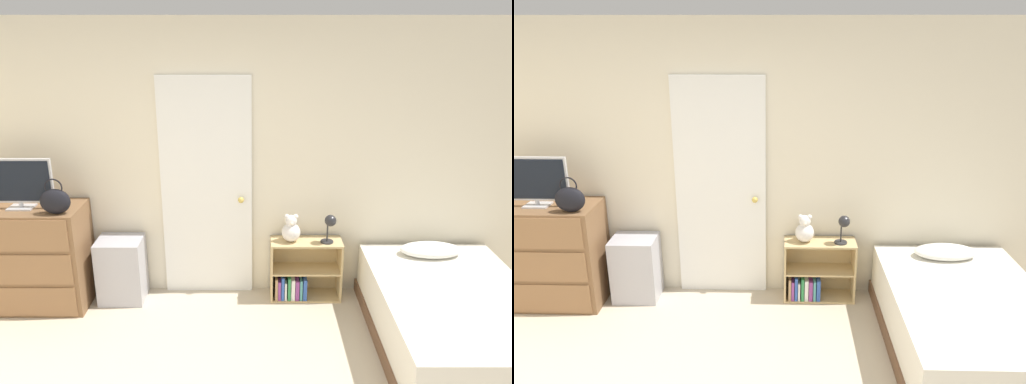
{
  "view_description": "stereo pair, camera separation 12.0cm",
  "coord_description": "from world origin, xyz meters",
  "views": [
    {
      "loc": [
        0.37,
        -2.13,
        2.49
      ],
      "look_at": [
        0.38,
        1.99,
        1.09
      ],
      "focal_mm": 35.0,
      "sensor_mm": 36.0,
      "label": 1
    },
    {
      "loc": [
        0.49,
        -2.13,
        2.49
      ],
      "look_at": [
        0.38,
        1.99,
        1.09
      ],
      "focal_mm": 35.0,
      "sensor_mm": 36.0,
      "label": 2
    }
  ],
  "objects": [
    {
      "name": "tv",
      "position": [
        -1.67,
        1.94,
        1.19
      ],
      "size": [
        0.6,
        0.16,
        0.45
      ],
      "color": "#B7B7BC",
      "rests_on": "dresser"
    },
    {
      "name": "door_closed",
      "position": [
        -0.08,
        2.21,
        1.03
      ],
      "size": [
        0.83,
        0.09,
        2.07
      ],
      "color": "white",
      "rests_on": "ground_plane"
    },
    {
      "name": "handbag",
      "position": [
        -1.32,
        1.81,
        1.07
      ],
      "size": [
        0.26,
        0.13,
        0.31
      ],
      "color": "black",
      "rests_on": "dresser"
    },
    {
      "name": "bookshelf",
      "position": [
        0.79,
        2.09,
        0.23
      ],
      "size": [
        0.66,
        0.26,
        0.58
      ],
      "color": "tan",
      "rests_on": "ground_plane"
    },
    {
      "name": "desk_lamp",
      "position": [
        1.04,
        2.04,
        0.77
      ],
      "size": [
        0.13,
        0.13,
        0.27
      ],
      "color": "#262628",
      "rests_on": "bookshelf"
    },
    {
      "name": "bed",
      "position": [
        1.95,
        1.31,
        0.25
      ],
      "size": [
        1.23,
        1.84,
        0.61
      ],
      "color": "brown",
      "rests_on": "ground_plane"
    },
    {
      "name": "teddy_bear",
      "position": [
        0.69,
        2.08,
        0.69
      ],
      "size": [
        0.17,
        0.17,
        0.26
      ],
      "color": "silver",
      "rests_on": "bookshelf"
    },
    {
      "name": "storage_bin",
      "position": [
        -0.88,
        2.04,
        0.3
      ],
      "size": [
        0.41,
        0.34,
        0.61
      ],
      "color": "#ADADB7",
      "rests_on": "ground_plane"
    },
    {
      "name": "wall_back",
      "position": [
        0.0,
        2.27,
        1.27
      ],
      "size": [
        10.0,
        0.06,
        2.55
      ],
      "color": "beige",
      "rests_on": "ground_plane"
    },
    {
      "name": "dresser",
      "position": [
        -1.66,
        1.96,
        0.48
      ],
      "size": [
        0.99,
        0.51,
        0.96
      ],
      "color": "brown",
      "rests_on": "ground_plane"
    }
  ]
}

